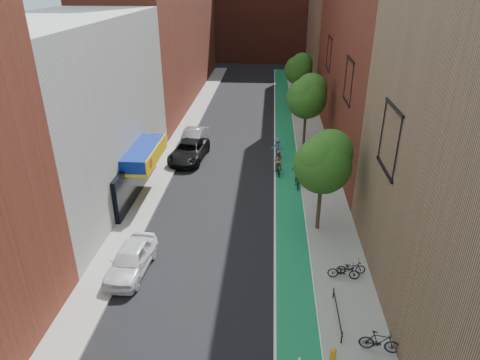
% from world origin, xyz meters
% --- Properties ---
extents(ground, '(160.00, 160.00, 0.00)m').
position_xyz_m(ground, '(0.00, 0.00, 0.00)').
color(ground, black).
rests_on(ground, ground).
extents(bike_lane, '(2.00, 68.00, 0.01)m').
position_xyz_m(bike_lane, '(4.00, 26.00, 0.01)').
color(bike_lane, '#15793F').
rests_on(bike_lane, ground).
extents(sidewalk_left, '(2.00, 68.00, 0.15)m').
position_xyz_m(sidewalk_left, '(-6.00, 26.00, 0.07)').
color(sidewalk_left, gray).
rests_on(sidewalk_left, ground).
extents(sidewalk_right, '(3.00, 68.00, 0.15)m').
position_xyz_m(sidewalk_right, '(6.50, 26.00, 0.07)').
color(sidewalk_right, gray).
rests_on(sidewalk_right, ground).
extents(building_left_white, '(8.00, 20.00, 12.00)m').
position_xyz_m(building_left_white, '(-11.00, 14.00, 6.00)').
color(building_left_white, silver).
rests_on(building_left_white, ground).
extents(building_left_far_red, '(8.00, 36.00, 22.00)m').
position_xyz_m(building_left_far_red, '(-11.00, 42.00, 11.00)').
color(building_left_far_red, maroon).
rests_on(building_left_far_red, ground).
extents(building_right_mid_red, '(8.00, 28.00, 22.00)m').
position_xyz_m(building_right_mid_red, '(12.00, 26.00, 11.00)').
color(building_right_mid_red, maroon).
rests_on(building_right_mid_red, ground).
extents(building_right_far_tan, '(8.00, 20.00, 18.00)m').
position_xyz_m(building_right_far_tan, '(12.00, 50.00, 9.00)').
color(building_right_far_tan, '#8C6B4C').
rests_on(building_right_far_tan, ground).
extents(building_far_closure, '(30.00, 14.00, 20.00)m').
position_xyz_m(building_far_closure, '(0.00, 72.00, 10.00)').
color(building_far_closure, maroon).
rests_on(building_far_closure, ground).
extents(tree_near, '(3.40, 3.36, 6.42)m').
position_xyz_m(tree_near, '(5.65, 10.02, 4.66)').
color(tree_near, '#332619').
rests_on(tree_near, ground).
extents(tree_mid, '(3.55, 3.53, 6.74)m').
position_xyz_m(tree_mid, '(5.65, 24.02, 4.89)').
color(tree_mid, '#332619').
rests_on(tree_mid, ground).
extents(tree_far, '(3.30, 3.25, 6.21)m').
position_xyz_m(tree_far, '(5.65, 38.02, 4.50)').
color(tree_far, '#332619').
rests_on(tree_far, ground).
extents(parked_car_white, '(2.08, 4.57, 1.52)m').
position_xyz_m(parked_car_white, '(-4.60, 5.15, 0.76)').
color(parked_car_white, white).
rests_on(parked_car_white, ground).
extents(parked_car_black, '(3.09, 5.86, 1.57)m').
position_xyz_m(parked_car_black, '(-4.31, 20.53, 0.78)').
color(parked_car_black, black).
rests_on(parked_car_black, ground).
extents(parked_car_silver, '(2.24, 5.17, 1.65)m').
position_xyz_m(parked_car_silver, '(-4.43, 23.44, 0.83)').
color(parked_car_silver, '#999CA1').
rests_on(parked_car_silver, ground).
extents(cyclist_lane_near, '(0.88, 1.87, 1.96)m').
position_xyz_m(cyclist_lane_near, '(3.20, 18.12, 0.81)').
color(cyclist_lane_near, black).
rests_on(cyclist_lane_near, ground).
extents(cyclist_lane_mid, '(1.04, 1.87, 2.08)m').
position_xyz_m(cyclist_lane_mid, '(4.70, 16.07, 0.77)').
color(cyclist_lane_mid, black).
rests_on(cyclist_lane_mid, ground).
extents(cyclist_lane_far, '(1.16, 1.71, 2.00)m').
position_xyz_m(cyclist_lane_far, '(3.20, 20.92, 0.89)').
color(cyclist_lane_far, black).
rests_on(cyclist_lane_far, ground).
extents(parked_bike_near, '(1.67, 0.68, 0.86)m').
position_xyz_m(parked_bike_near, '(6.51, 5.18, 0.58)').
color(parked_bike_near, black).
rests_on(parked_bike_near, sidewalk_right).
extents(parked_bike_mid, '(1.73, 0.76, 1.01)m').
position_xyz_m(parked_bike_mid, '(7.28, 0.49, 0.65)').
color(parked_bike_mid, black).
rests_on(parked_bike_mid, sidewalk_right).
extents(parked_bike_far, '(1.59, 0.70, 0.81)m').
position_xyz_m(parked_bike_far, '(6.92, 5.56, 0.56)').
color(parked_bike_far, black).
rests_on(parked_bike_far, sidewalk_right).
extents(fire_hydrant, '(0.26, 0.26, 0.73)m').
position_xyz_m(fire_hydrant, '(5.30, -0.23, 0.54)').
color(fire_hydrant, orange).
rests_on(fire_hydrant, sidewalk_right).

